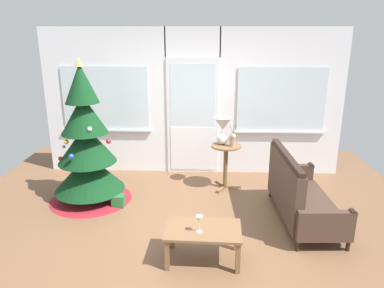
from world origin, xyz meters
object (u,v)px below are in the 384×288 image
at_px(gift_box, 118,201).
at_px(side_table, 226,158).
at_px(flower_vase, 233,139).
at_px(table_lamp, 223,127).
at_px(coffee_table, 203,233).
at_px(christmas_tree, 87,151).
at_px(wine_glass, 199,220).
at_px(settee_sofa, 298,195).

bearing_deg(gift_box, side_table, 24.42).
distance_m(side_table, flower_vase, 0.35).
bearing_deg(gift_box, flower_vase, 21.42).
xyz_separation_m(table_lamp, coffee_table, (-0.28, -2.04, -0.69)).
height_order(table_lamp, gift_box, table_lamp).
distance_m(christmas_tree, coffee_table, 2.33).
xyz_separation_m(christmas_tree, coffee_table, (1.74, -1.48, -0.45)).
xyz_separation_m(table_lamp, wine_glass, (-0.32, -2.11, -0.49)).
relative_size(table_lamp, flower_vase, 1.26).
relative_size(flower_vase, gift_box, 1.99).
bearing_deg(settee_sofa, wine_glass, -141.62).
bearing_deg(flower_vase, christmas_tree, -168.26).
bearing_deg(christmas_tree, side_table, 13.85).
distance_m(table_lamp, gift_box, 1.96).
height_order(coffee_table, gift_box, coffee_table).
bearing_deg(flower_vase, gift_box, -158.58).
bearing_deg(side_table, table_lamp, 146.31).
distance_m(table_lamp, flower_vase, 0.25).
xyz_separation_m(flower_vase, gift_box, (-1.71, -0.67, -0.77)).
relative_size(side_table, wine_glass, 3.78).
bearing_deg(wine_glass, side_table, 79.49).
bearing_deg(side_table, wine_glass, -100.51).
distance_m(side_table, gift_box, 1.82).
relative_size(table_lamp, coffee_table, 0.51).
bearing_deg(table_lamp, flower_vase, -32.01).
bearing_deg(table_lamp, wine_glass, -98.72).
xyz_separation_m(flower_vase, wine_glass, (-0.48, -2.01, -0.32)).
xyz_separation_m(coffee_table, wine_glass, (-0.04, -0.07, 0.20)).
distance_m(table_lamp, coffee_table, 2.17).
bearing_deg(christmas_tree, wine_glass, -42.45).
distance_m(side_table, coffee_table, 2.03).
xyz_separation_m(side_table, gift_box, (-1.61, -0.73, -0.43)).
xyz_separation_m(table_lamp, gift_box, (-1.55, -0.77, -0.93)).
distance_m(christmas_tree, settee_sofa, 3.08).
distance_m(settee_sofa, gift_box, 2.57).
height_order(flower_vase, wine_glass, flower_vase).
relative_size(christmas_tree, side_table, 2.90).
bearing_deg(flower_vase, wine_glass, -103.54).
height_order(side_table, wine_glass, side_table).
height_order(table_lamp, flower_vase, table_lamp).
xyz_separation_m(christmas_tree, side_table, (2.08, 0.51, -0.26)).
bearing_deg(christmas_tree, coffee_table, -40.38).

